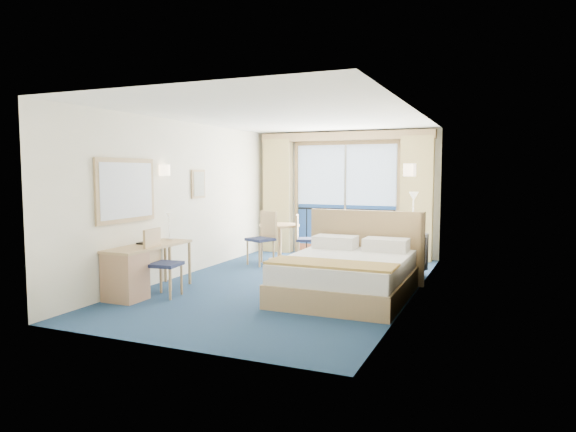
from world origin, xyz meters
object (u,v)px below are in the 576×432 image
at_px(round_table, 279,233).
at_px(table_chair_b, 264,234).
at_px(table_chair_a, 303,235).
at_px(desk, 131,271).
at_px(nightstand, 410,267).
at_px(armchair, 394,252).
at_px(floor_lamp, 413,210).
at_px(bed, 348,274).
at_px(desk_chair, 160,258).

height_order(round_table, table_chair_b, table_chair_b).
xyz_separation_m(round_table, table_chair_a, (0.52, -0.02, -0.02)).
bearing_deg(desk, nightstand, 37.66).
bearing_deg(round_table, table_chair_a, -2.63).
xyz_separation_m(armchair, floor_lamp, (0.19, 0.89, 0.70)).
xyz_separation_m(bed, desk, (-2.84, -1.36, 0.07)).
bearing_deg(armchair, table_chair_a, -64.25).
bearing_deg(armchair, bed, 30.65).
height_order(nightstand, round_table, round_table).
bearing_deg(desk_chair, desk, 127.57).
bearing_deg(nightstand, table_chair_a, 156.37).
bearing_deg(nightstand, desk_chair, -143.02).
bearing_deg(floor_lamp, bed, -99.87).
distance_m(desk, table_chair_b, 3.29).
height_order(nightstand, floor_lamp, floor_lamp).
xyz_separation_m(nightstand, table_chair_b, (-2.94, 0.51, 0.35)).
relative_size(desk_chair, round_table, 1.20).
height_order(round_table, table_chair_a, table_chair_a).
distance_m(bed, desk, 3.15).
distance_m(bed, table_chair_b, 2.94).
bearing_deg(round_table, desk_chair, -96.39).
height_order(nightstand, table_chair_a, table_chair_a).
bearing_deg(floor_lamp, armchair, -101.79).
bearing_deg(table_chair_b, bed, -16.00).
bearing_deg(desk, table_chair_b, 79.80).
height_order(floor_lamp, round_table, floor_lamp).
bearing_deg(desk_chair, bed, -73.94).
distance_m(desk, desk_chair, 0.44).
distance_m(bed, floor_lamp, 2.92).
bearing_deg(desk_chair, table_chair_b, -12.49).
distance_m(floor_lamp, table_chair_a, 2.23).
xyz_separation_m(armchair, table_chair_b, (-2.55, -0.03, 0.20)).
bearing_deg(bed, floor_lamp, 80.13).
bearing_deg(floor_lamp, desk_chair, -128.14).
distance_m(bed, round_table, 3.23).
xyz_separation_m(bed, armchair, (0.30, 1.89, 0.06)).
bearing_deg(desk_chair, nightstand, -59.89).
bearing_deg(nightstand, armchair, 125.53).
distance_m(nightstand, armchair, 0.68).
relative_size(table_chair_a, table_chair_b, 0.92).
bearing_deg(desk, round_table, 79.74).
distance_m(armchair, desk, 4.52).
xyz_separation_m(table_chair_a, table_chair_b, (-0.62, -0.50, 0.05)).
bearing_deg(table_chair_b, armchair, 24.15).
bearing_deg(desk_chair, armchair, -50.65).
distance_m(nightstand, round_table, 3.04).
distance_m(bed, nightstand, 1.52).
relative_size(nightstand, floor_lamp, 0.34).
bearing_deg(floor_lamp, table_chair_a, -168.98).
distance_m(table_chair_a, table_chair_b, 0.80).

